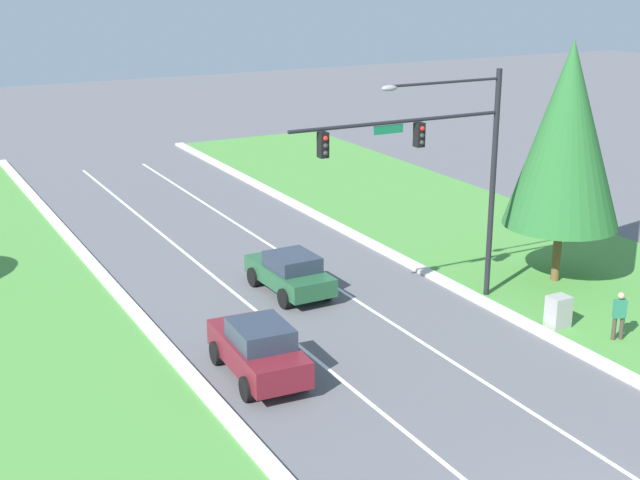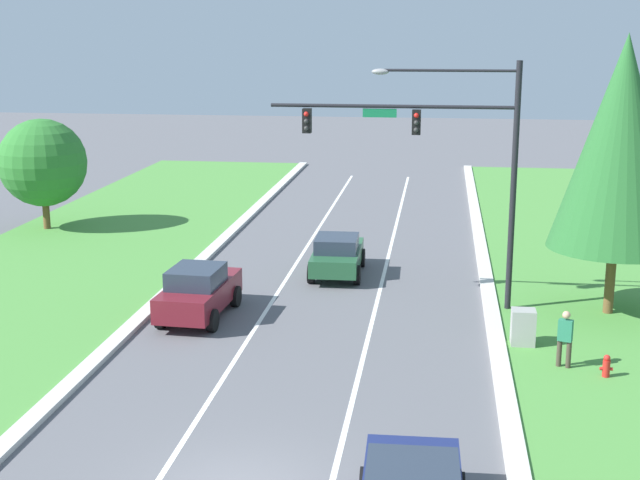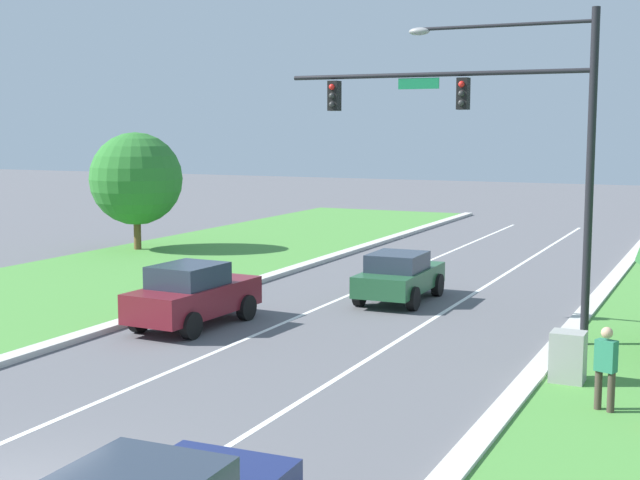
{
  "view_description": "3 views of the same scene",
  "coord_description": "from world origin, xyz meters",
  "px_view_note": "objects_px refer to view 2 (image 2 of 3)",
  "views": [
    {
      "loc": [
        -13.41,
        -10.8,
        11.7
      ],
      "look_at": [
        0.04,
        14.48,
        2.69
      ],
      "focal_mm": 50.0,
      "sensor_mm": 36.0,
      "label": 1
    },
    {
      "loc": [
        3.83,
        -15.88,
        9.15
      ],
      "look_at": [
        -0.07,
        12.65,
        2.34
      ],
      "focal_mm": 50.0,
      "sensor_mm": 36.0,
      "label": 2
    },
    {
      "loc": [
        9.4,
        -9.06,
        5.37
      ],
      "look_at": [
        -0.45,
        11.97,
        2.45
      ],
      "focal_mm": 50.0,
      "sensor_mm": 36.0,
      "label": 3
    }
  ],
  "objects_px": {
    "utility_cabinet": "(523,328)",
    "forest_sedan": "(337,255)",
    "pedestrian": "(565,337)",
    "conifer_near_right_tree": "(621,143)",
    "burgundy_sedan": "(199,292)",
    "fire_hydrant": "(606,367)",
    "oak_near_left_tree": "(43,163)",
    "traffic_signal_mast": "(444,146)"
  },
  "relations": [
    {
      "from": "traffic_signal_mast",
      "to": "fire_hydrant",
      "type": "xyz_separation_m",
      "value": [
        4.47,
        -5.78,
        -5.13
      ]
    },
    {
      "from": "traffic_signal_mast",
      "to": "oak_near_left_tree",
      "type": "distance_m",
      "value": 20.78
    },
    {
      "from": "burgundy_sedan",
      "to": "pedestrian",
      "type": "height_order",
      "value": "burgundy_sedan"
    },
    {
      "from": "pedestrian",
      "to": "forest_sedan",
      "type": "bearing_deg",
      "value": -30.34
    },
    {
      "from": "fire_hydrant",
      "to": "oak_near_left_tree",
      "type": "relative_size",
      "value": 0.13
    },
    {
      "from": "conifer_near_right_tree",
      "to": "utility_cabinet",
      "type": "bearing_deg",
      "value": -131.17
    },
    {
      "from": "burgundy_sedan",
      "to": "forest_sedan",
      "type": "bearing_deg",
      "value": 59.1
    },
    {
      "from": "fire_hydrant",
      "to": "conifer_near_right_tree",
      "type": "bearing_deg",
      "value": 79.81
    },
    {
      "from": "utility_cabinet",
      "to": "fire_hydrant",
      "type": "bearing_deg",
      "value": -48.55
    },
    {
      "from": "burgundy_sedan",
      "to": "utility_cabinet",
      "type": "xyz_separation_m",
      "value": [
        10.22,
        -1.4,
        -0.31
      ]
    },
    {
      "from": "forest_sedan",
      "to": "pedestrian",
      "type": "height_order",
      "value": "pedestrian"
    },
    {
      "from": "burgundy_sedan",
      "to": "forest_sedan",
      "type": "height_order",
      "value": "burgundy_sedan"
    },
    {
      "from": "fire_hydrant",
      "to": "oak_near_left_tree",
      "type": "distance_m",
      "value": 27.61
    },
    {
      "from": "conifer_near_right_tree",
      "to": "oak_near_left_tree",
      "type": "bearing_deg",
      "value": 158.01
    },
    {
      "from": "forest_sedan",
      "to": "conifer_near_right_tree",
      "type": "height_order",
      "value": "conifer_near_right_tree"
    },
    {
      "from": "utility_cabinet",
      "to": "oak_near_left_tree",
      "type": "distance_m",
      "value": 24.67
    },
    {
      "from": "burgundy_sedan",
      "to": "oak_near_left_tree",
      "type": "relative_size",
      "value": 0.83
    },
    {
      "from": "burgundy_sedan",
      "to": "pedestrian",
      "type": "distance_m",
      "value": 11.61
    },
    {
      "from": "pedestrian",
      "to": "conifer_near_right_tree",
      "type": "bearing_deg",
      "value": -91.82
    },
    {
      "from": "oak_near_left_tree",
      "to": "fire_hydrant",
      "type": "bearing_deg",
      "value": -34.03
    },
    {
      "from": "pedestrian",
      "to": "conifer_near_right_tree",
      "type": "xyz_separation_m",
      "value": [
        2.08,
        5.18,
        4.73
      ]
    },
    {
      "from": "pedestrian",
      "to": "conifer_near_right_tree",
      "type": "relative_size",
      "value": 0.19
    },
    {
      "from": "burgundy_sedan",
      "to": "oak_near_left_tree",
      "type": "xyz_separation_m",
      "value": [
        -10.53,
        11.69,
        2.3
      ]
    },
    {
      "from": "traffic_signal_mast",
      "to": "pedestrian",
      "type": "height_order",
      "value": "traffic_signal_mast"
    },
    {
      "from": "traffic_signal_mast",
      "to": "utility_cabinet",
      "type": "bearing_deg",
      "value": -54.97
    },
    {
      "from": "conifer_near_right_tree",
      "to": "oak_near_left_tree",
      "type": "xyz_separation_m",
      "value": [
        -23.79,
        9.61,
        -2.49
      ]
    },
    {
      "from": "traffic_signal_mast",
      "to": "fire_hydrant",
      "type": "relative_size",
      "value": 11.74
    },
    {
      "from": "forest_sedan",
      "to": "pedestrian",
      "type": "distance_m",
      "value": 11.5
    },
    {
      "from": "oak_near_left_tree",
      "to": "forest_sedan",
      "type": "bearing_deg",
      "value": -22.42
    },
    {
      "from": "forest_sedan",
      "to": "fire_hydrant",
      "type": "relative_size",
      "value": 5.94
    },
    {
      "from": "fire_hydrant",
      "to": "oak_near_left_tree",
      "type": "height_order",
      "value": "oak_near_left_tree"
    },
    {
      "from": "pedestrian",
      "to": "conifer_near_right_tree",
      "type": "height_order",
      "value": "conifer_near_right_tree"
    },
    {
      "from": "traffic_signal_mast",
      "to": "pedestrian",
      "type": "bearing_deg",
      "value": -56.63
    },
    {
      "from": "forest_sedan",
      "to": "conifer_near_right_tree",
      "type": "xyz_separation_m",
      "value": [
        9.41,
        -3.67,
        4.87
      ]
    },
    {
      "from": "burgundy_sedan",
      "to": "oak_near_left_tree",
      "type": "distance_m",
      "value": 15.9
    },
    {
      "from": "burgundy_sedan",
      "to": "conifer_near_right_tree",
      "type": "height_order",
      "value": "conifer_near_right_tree"
    },
    {
      "from": "burgundy_sedan",
      "to": "utility_cabinet",
      "type": "distance_m",
      "value": 10.32
    },
    {
      "from": "utility_cabinet",
      "to": "forest_sedan",
      "type": "bearing_deg",
      "value": 131.64
    },
    {
      "from": "burgundy_sedan",
      "to": "utility_cabinet",
      "type": "bearing_deg",
      "value": -4.9
    },
    {
      "from": "fire_hydrant",
      "to": "oak_near_left_tree",
      "type": "bearing_deg",
      "value": 145.97
    },
    {
      "from": "fire_hydrant",
      "to": "conifer_near_right_tree",
      "type": "xyz_separation_m",
      "value": [
        1.04,
        5.76,
        5.33
      ]
    },
    {
      "from": "forest_sedan",
      "to": "traffic_signal_mast",
      "type": "bearing_deg",
      "value": -44.36
    }
  ]
}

